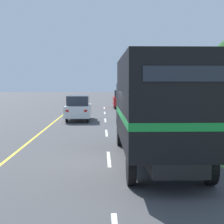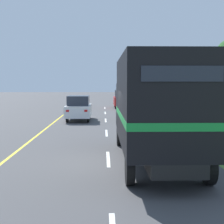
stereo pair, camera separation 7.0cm
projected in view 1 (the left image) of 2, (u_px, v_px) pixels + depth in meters
name	position (u px, v px, depth m)	size (l,w,h in m)	color
ground_plane	(109.00, 162.00, 11.98)	(200.00, 200.00, 0.00)	#444447
edge_line_yellow	(52.00, 124.00, 23.56)	(0.12, 57.06, 0.01)	yellow
centre_dash_near	(109.00, 159.00, 12.55)	(0.12, 2.60, 0.01)	white
centre_dash_mid_a	(106.00, 133.00, 19.13)	(0.12, 2.60, 0.01)	white
centre_dash_mid_b	(105.00, 120.00, 25.70)	(0.12, 2.60, 0.01)	white
centre_dash_far	(105.00, 113.00, 32.28)	(0.12, 2.60, 0.01)	white
centre_dash_farthest	(104.00, 108.00, 38.85)	(0.12, 2.60, 0.01)	white
horse_trailer_truck	(157.00, 106.00, 11.57)	(2.53, 8.09, 3.59)	black
lead_car_white	(78.00, 108.00, 25.53)	(1.80, 4.22, 1.85)	black
lead_car_red_ahead	(121.00, 99.00, 38.58)	(1.80, 4.49, 2.04)	black
highway_sign	(206.00, 99.00, 20.63)	(1.97, 0.09, 2.97)	#9E9EA3
roadside_tree_mid	(197.00, 70.00, 35.63)	(4.64, 4.64, 6.54)	#4C3823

